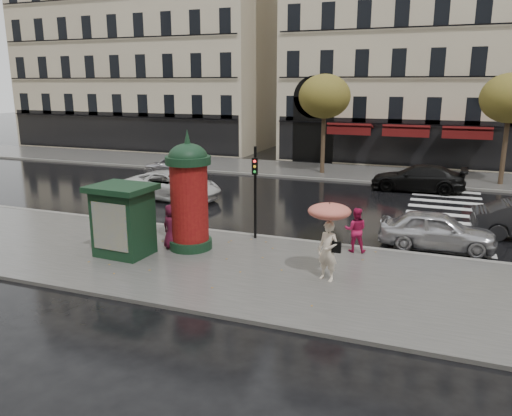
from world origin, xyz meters
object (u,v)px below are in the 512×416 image
at_px(woman_umbrella, 329,229).
at_px(car_white, 172,186).
at_px(newsstand, 123,219).
at_px(man_burgundy, 172,227).
at_px(traffic_light, 255,184).
at_px(car_far_silver, 172,166).
at_px(car_silver, 437,230).
at_px(woman_red, 356,230).
at_px(morris_column, 189,193).
at_px(car_black, 418,178).

relative_size(woman_umbrella, car_white, 0.47).
bearing_deg(newsstand, car_white, 109.64).
distance_m(man_burgundy, traffic_light, 3.55).
bearing_deg(car_far_silver, traffic_light, 48.31).
height_order(car_silver, car_far_silver, car_silver).
relative_size(man_burgundy, car_silver, 0.40).
bearing_deg(traffic_light, woman_red, -2.31).
bearing_deg(car_white, traffic_light, -122.08).
relative_size(morris_column, newsstand, 1.74).
bearing_deg(woman_umbrella, newsstand, -178.21).
height_order(newsstand, car_white, newsstand).
bearing_deg(man_burgundy, newsstand, 55.58).
distance_m(newsstand, car_silver, 11.50).
bearing_deg(traffic_light, man_burgundy, -137.40).
bearing_deg(car_far_silver, woman_red, 57.10).
height_order(morris_column, car_far_silver, morris_column).
bearing_deg(man_burgundy, woman_red, -149.42).
distance_m(newsstand, car_black, 17.96).
height_order(traffic_light, car_far_silver, traffic_light).
bearing_deg(car_white, car_far_silver, 36.30).
bearing_deg(woman_umbrella, morris_column, 167.18).
xyz_separation_m(newsstand, car_black, (9.02, 15.52, -0.66)).
bearing_deg(morris_column, man_burgundy, -153.39).
xyz_separation_m(car_silver, car_far_silver, (-17.00, 9.73, -0.04)).
bearing_deg(car_black, car_far_silver, -87.95).
bearing_deg(woman_red, traffic_light, -10.61).
bearing_deg(car_black, woman_red, -7.32).
distance_m(woman_red, newsstand, 8.27).
bearing_deg(morris_column, newsstand, -141.61).
xyz_separation_m(woman_umbrella, man_burgundy, (-6.03, 0.93, -0.82)).
relative_size(newsstand, car_far_silver, 0.64).
relative_size(newsstand, car_white, 0.47).
distance_m(man_burgundy, car_far_silver, 15.74).
relative_size(woman_red, car_black, 0.31).
height_order(traffic_light, newsstand, traffic_light).
xyz_separation_m(woman_red, man_burgundy, (-6.35, -2.07, 0.03)).
relative_size(woman_red, car_silver, 0.39).
bearing_deg(car_black, newsstand, -30.89).
relative_size(car_black, car_far_silver, 1.32).
xyz_separation_m(woman_red, newsstand, (-7.60, -3.23, 0.48)).
xyz_separation_m(woman_umbrella, car_far_silver, (-13.95, 14.53, -1.10)).
relative_size(car_white, car_black, 1.04).
height_order(man_burgundy, traffic_light, traffic_light).
distance_m(morris_column, newsstand, 2.49).
xyz_separation_m(newsstand, car_silver, (10.32, 5.03, -0.70)).
relative_size(newsstand, car_silver, 0.60).
bearing_deg(car_far_silver, car_black, 98.80).
bearing_deg(car_black, car_white, -61.12).
height_order(newsstand, car_silver, newsstand).
xyz_separation_m(traffic_light, car_far_silver, (-10.34, 11.37, -1.64)).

